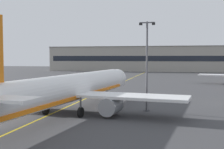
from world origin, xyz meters
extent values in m
plane|color=#3D3D3F|center=(0.00, 0.00, 0.00)|extent=(400.00, 400.00, 0.00)
cube|color=yellow|center=(0.00, 30.00, 0.00)|extent=(3.42, 179.98, 0.01)
cylinder|color=white|center=(1.94, 9.87, 3.50)|extent=(8.62, 36.18, 3.80)
cone|color=white|center=(4.54, 28.99, 3.50)|extent=(3.93, 3.06, 3.61)
cube|color=orange|center=(1.94, 9.87, 2.46)|extent=(8.15, 33.32, 0.44)
cube|color=black|center=(4.28, 27.11, 4.17)|extent=(2.97, 1.47, 0.60)
cube|color=white|center=(2.02, 10.46, 2.65)|extent=(32.35, 9.07, 0.36)
cylinder|color=gray|center=(-4.26, 10.31, 1.43)|extent=(2.76, 3.88, 2.30)
cylinder|color=black|center=(-4.01, 12.14, 1.43)|extent=(1.96, 0.44, 1.95)
cylinder|color=gray|center=(8.03, 8.64, 1.43)|extent=(2.76, 3.88, 2.30)
cylinder|color=black|center=(8.28, 10.47, 1.43)|extent=(1.96, 0.44, 1.95)
cylinder|color=#4C4C51|center=(3.89, 24.24, 1.48)|extent=(0.24, 0.24, 1.60)
cylinder|color=black|center=(3.89, 24.24, 0.45)|extent=(0.52, 0.95, 0.90)
cylinder|color=#4C4C51|center=(-0.91, 8.24, 1.77)|extent=(0.24, 0.24, 1.60)
cylinder|color=black|center=(-0.91, 8.24, 0.65)|extent=(0.57, 1.34, 1.30)
cylinder|color=#4C4C51|center=(4.25, 7.54, 1.77)|extent=(0.24, 0.24, 1.60)
cylinder|color=black|center=(4.25, 7.54, 0.65)|extent=(0.57, 1.34, 1.30)
cylinder|color=#515156|center=(12.14, 13.77, 6.39)|extent=(0.28, 0.28, 12.77)
cylinder|color=#333338|center=(12.14, 13.77, 0.05)|extent=(0.90, 0.90, 0.10)
cube|color=#515156|center=(12.14, 13.77, 12.62)|extent=(2.20, 0.16, 0.16)
cube|color=black|center=(11.24, 13.77, 12.42)|extent=(0.44, 0.36, 0.28)
cube|color=black|center=(13.04, 13.77, 12.42)|extent=(0.44, 0.36, 0.28)
cylinder|color=black|center=(-22.54, 30.96, 0.32)|extent=(0.58, 0.63, 0.64)
cylinder|color=black|center=(-20.56, 28.57, 0.32)|extent=(0.58, 0.63, 0.64)
cube|color=#9E998E|center=(2.67, 131.73, 6.60)|extent=(110.57, 12.00, 13.20)
cube|color=black|center=(2.67, 125.68, 7.00)|extent=(106.14, 0.12, 2.80)
cube|color=slate|center=(2.67, 131.73, 13.40)|extent=(110.97, 12.40, 0.40)
camera|label=1|loc=(15.90, -28.03, 7.75)|focal=46.85mm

